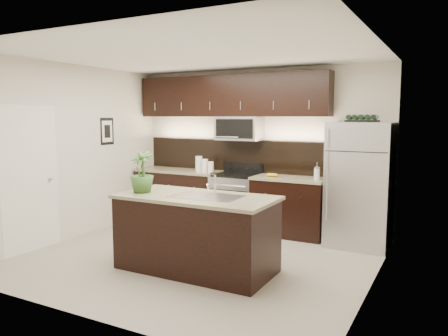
{
  "coord_description": "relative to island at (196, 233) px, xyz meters",
  "views": [
    {
      "loc": [
        3.01,
        -4.87,
        1.9
      ],
      "look_at": [
        0.12,
        0.55,
        1.18
      ],
      "focal_mm": 35.0,
      "sensor_mm": 36.0,
      "label": 1
    }
  ],
  "objects": [
    {
      "name": "refrigerator",
      "position": [
        1.57,
        2.02,
        0.44
      ],
      "size": [
        0.88,
        0.79,
        1.82
      ],
      "primitive_type": "cube",
      "color": "#B2B2B7",
      "rests_on": "ground"
    },
    {
      "name": "canisters",
      "position": [
        -1.09,
        2.0,
        0.59
      ],
      "size": [
        0.4,
        0.19,
        0.27
      ],
      "rotation": [
        0.0,
        0.0,
        -0.27
      ],
      "color": "silver",
      "rests_on": "counter_run"
    },
    {
      "name": "island",
      "position": [
        0.0,
        0.0,
        0.0
      ],
      "size": [
        1.96,
        0.96,
        0.94
      ],
      "color": "black",
      "rests_on": "ground"
    },
    {
      "name": "french_press",
      "position": [
        0.92,
        2.03,
        0.57
      ],
      "size": [
        0.09,
        0.09,
        0.26
      ],
      "rotation": [
        0.0,
        0.0,
        0.17
      ],
      "color": "silver",
      "rests_on": "counter_run"
    },
    {
      "name": "ground",
      "position": [
        -0.23,
        0.39,
        -0.47
      ],
      "size": [
        4.5,
        4.5,
        0.0
      ],
      "primitive_type": "plane",
      "color": "gray",
      "rests_on": "ground"
    },
    {
      "name": "wine_rack",
      "position": [
        1.57,
        2.02,
        1.4
      ],
      "size": [
        0.45,
        0.28,
        0.11
      ],
      "color": "black",
      "rests_on": "refrigerator"
    },
    {
      "name": "room_walls",
      "position": [
        -0.34,
        0.35,
        1.22
      ],
      "size": [
        4.52,
        4.02,
        2.71
      ],
      "color": "beige",
      "rests_on": "ground"
    },
    {
      "name": "counter_run",
      "position": [
        -0.69,
        2.08,
        -0.0
      ],
      "size": [
        3.51,
        0.65,
        0.94
      ],
      "color": "black",
      "rests_on": "ground"
    },
    {
      "name": "upper_fixtures",
      "position": [
        -0.66,
        2.23,
        1.67
      ],
      "size": [
        3.49,
        0.4,
        1.66
      ],
      "color": "black",
      "rests_on": "counter_run"
    },
    {
      "name": "bananas",
      "position": [
        0.15,
        2.0,
        0.5
      ],
      "size": [
        0.22,
        0.19,
        0.06
      ],
      "primitive_type": "ellipsoid",
      "rotation": [
        0.0,
        0.0,
        0.3
      ],
      "color": "gold",
      "rests_on": "counter_run"
    },
    {
      "name": "sink_faucet",
      "position": [
        0.15,
        0.01,
        0.48
      ],
      "size": [
        0.84,
        0.5,
        0.28
      ],
      "color": "silver",
      "rests_on": "island"
    },
    {
      "name": "plant",
      "position": [
        -0.73,
        -0.13,
        0.73
      ],
      "size": [
        0.3,
        0.3,
        0.53
      ],
      "primitive_type": "imported",
      "rotation": [
        0.0,
        0.0,
        -0.01
      ],
      "color": "#305622",
      "rests_on": "island"
    }
  ]
}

